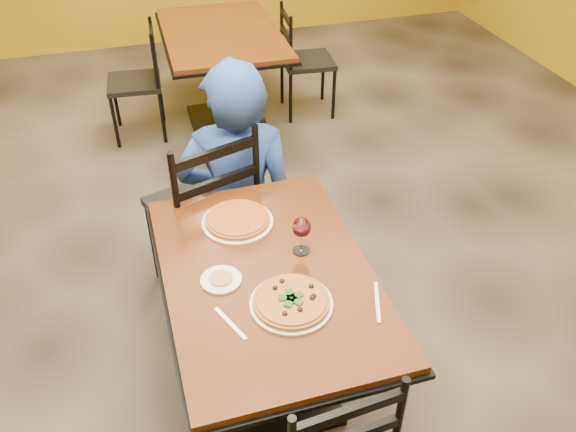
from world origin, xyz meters
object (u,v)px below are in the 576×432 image
object	(u,v)px
wine_glass	(301,234)
pizza_far	(237,219)
chair_main_far	(202,209)
pizza_main	(291,301)
diner	(237,177)
table_main	(269,307)
chair_second_right	(308,61)
plate_main	(291,304)
plate_far	(238,222)
table_second	(223,56)
side_plate	(221,280)
chair_second_left	(134,83)

from	to	relation	value
wine_glass	pizza_far	bearing A→B (deg)	128.96
chair_main_far	pizza_main	xyz separation A→B (m)	(0.18, -1.00, 0.26)
diner	pizza_far	world-z (taller)	diner
table_main	diner	size ratio (longest dim) A/B	0.96
chair_second_right	plate_main	distance (m)	3.00
chair_second_right	plate_far	size ratio (longest dim) A/B	2.79
table_second	plate_main	size ratio (longest dim) A/B	4.23
table_second	plate_far	xyz separation A→B (m)	(-0.39, -2.28, 0.20)
chair_main_far	plate_main	size ratio (longest dim) A/B	3.33
side_plate	wine_glass	xyz separation A→B (m)	(0.35, 0.08, 0.08)
table_main	chair_second_right	world-z (taller)	chair_second_right
diner	pizza_far	distance (m)	0.53
chair_second_left	side_plate	bearing A→B (deg)	8.03
table_second	chair_second_right	distance (m)	0.69
wine_glass	chair_second_right	bearing A→B (deg)	71.17
table_main	wine_glass	bearing A→B (deg)	27.09
diner	pizza_main	size ratio (longest dim) A/B	4.53
table_main	chair_second_left	world-z (taller)	chair_second_left
diner	plate_far	world-z (taller)	diner
chair_second_right	diner	world-z (taller)	diner
chair_second_left	pizza_far	world-z (taller)	chair_second_left
table_second	diner	distance (m)	1.80
pizza_main	plate_far	bearing A→B (deg)	98.62
plate_main	side_plate	distance (m)	0.30
chair_second_right	plate_main	xyz separation A→B (m)	(-0.99, -2.82, 0.32)
pizza_main	plate_far	distance (m)	0.54
chair_main_far	plate_far	size ratio (longest dim) A/B	3.33
plate_main	chair_main_far	bearing A→B (deg)	100.14
pizza_main	diner	bearing A→B (deg)	88.65
chair_second_left	side_plate	size ratio (longest dim) A/B	5.34
chair_second_left	table_main	bearing A→B (deg)	12.03
diner	plate_far	bearing A→B (deg)	89.57
chair_second_right	side_plate	bearing A→B (deg)	160.10
plate_far	side_plate	world-z (taller)	same
chair_second_left	side_plate	distance (m)	2.64
plate_far	chair_second_left	bearing A→B (deg)	97.27
chair_main_far	chair_second_right	distance (m)	2.16
table_second	chair_main_far	size ratio (longest dim) A/B	1.27
plate_far	table_main	bearing A→B (deg)	-82.71
diner	pizza_far	size ratio (longest dim) A/B	4.59
diner	wine_glass	distance (m)	0.79
table_main	diner	distance (m)	0.85
table_main	diner	xyz separation A→B (m)	(0.06, 0.85, 0.09)
diner	plate_far	size ratio (longest dim) A/B	4.15
chair_second_left	chair_second_right	bearing A→B (deg)	94.76
table_second	diner	xyz separation A→B (m)	(-0.29, -1.77, 0.08)
chair_main_far	diner	bearing A→B (deg)	174.68
table_main	chair_second_right	distance (m)	2.82
diner	wine_glass	world-z (taller)	diner
table_second	wine_glass	world-z (taller)	wine_glass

